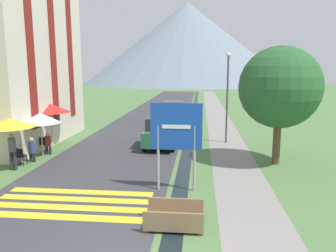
{
  "coord_description": "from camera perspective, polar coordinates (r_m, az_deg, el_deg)",
  "views": [
    {
      "loc": [
        1.9,
        -7.13,
        4.56
      ],
      "look_at": [
        0.2,
        10.0,
        1.55
      ],
      "focal_mm": 35.0,
      "sensor_mm": 36.0,
      "label": 1
    }
  ],
  "objects": [
    {
      "name": "footpath",
      "position": [
        37.44,
        8.25,
        2.82
      ],
      "size": [
        2.2,
        60.0,
        0.01
      ],
      "color": "gray",
      "rests_on": "ground_plane"
    },
    {
      "name": "streetlamp",
      "position": [
        20.49,
        10.31,
        6.09
      ],
      "size": [
        0.28,
        0.28,
        5.53
      ],
      "color": "#515156",
      "rests_on": "ground_plane"
    },
    {
      "name": "footbridge",
      "position": [
        9.98,
        1.12,
        -15.83
      ],
      "size": [
        1.7,
        1.1,
        0.65
      ],
      "color": "#846647",
      "rests_on": "ground_plane"
    },
    {
      "name": "crosswalk_marking",
      "position": [
        12.05,
        -16.64,
        -12.74
      ],
      "size": [
        5.44,
        2.54,
        0.01
      ],
      "color": "yellow",
      "rests_on": "ground_plane"
    },
    {
      "name": "cafe_chair_near_right",
      "position": [
        17.32,
        -24.94,
        -4.55
      ],
      "size": [
        0.4,
        0.4,
        0.85
      ],
      "rotation": [
        0.0,
        0.0,
        0.23
      ],
      "color": "black",
      "rests_on": "ground_plane"
    },
    {
      "name": "road_sign",
      "position": [
        12.13,
        1.45,
        -1.38
      ],
      "size": [
        1.92,
        0.11,
        3.33
      ],
      "color": "#9E9EA3",
      "rests_on": "ground_plane"
    },
    {
      "name": "person_seated_far",
      "position": [
        18.76,
        -20.16,
        -2.66
      ],
      "size": [
        0.32,
        0.32,
        1.22
      ],
      "color": "#282833",
      "rests_on": "ground_plane"
    },
    {
      "name": "road",
      "position": [
        37.66,
        -1.07,
        2.96
      ],
      "size": [
        6.4,
        60.0,
        0.01
      ],
      "color": "#38383D",
      "rests_on": "ground_plane"
    },
    {
      "name": "cafe_umbrella_middle_white",
      "position": [
        18.33,
        -21.33,
        1.3
      ],
      "size": [
        2.01,
        2.01,
        2.31
      ],
      "color": "#B7B2A8",
      "rests_on": "ground_plane"
    },
    {
      "name": "ground_plane",
      "position": [
        27.57,
        1.65,
        0.38
      ],
      "size": [
        160.0,
        160.0,
        0.0
      ],
      "primitive_type": "plane",
      "color": "#517542"
    },
    {
      "name": "tree_by_path",
      "position": [
        16.32,
        18.89,
        6.36
      ],
      "size": [
        3.86,
        3.86,
        5.64
      ],
      "color": "brown",
      "rests_on": "ground_plane"
    },
    {
      "name": "cafe_chair_near_left",
      "position": [
        17.11,
        -24.32,
        -4.68
      ],
      "size": [
        0.4,
        0.4,
        0.85
      ],
      "rotation": [
        0.0,
        0.0,
        -0.25
      ],
      "color": "black",
      "rests_on": "ground_plane"
    },
    {
      "name": "cafe_umbrella_rear_red",
      "position": [
        20.5,
        -19.82,
        2.96
      ],
      "size": [
        2.29,
        2.29,
        2.55
      ],
      "color": "#B7B2A8",
      "rests_on": "ground_plane"
    },
    {
      "name": "mountain_distant",
      "position": [
        106.04,
        3.31,
        14.14
      ],
      "size": [
        64.17,
        64.17,
        24.84
      ],
      "color": "slate",
      "rests_on": "ground_plane"
    },
    {
      "name": "cafe_chair_far_right",
      "position": [
        19.46,
        -21.02,
        -2.77
      ],
      "size": [
        0.4,
        0.4,
        0.85
      ],
      "rotation": [
        0.0,
        0.0,
        0.01
      ],
      "color": "black",
      "rests_on": "ground_plane"
    },
    {
      "name": "hotel_building",
      "position": [
        22.26,
        -25.49,
        12.66
      ],
      "size": [
        5.49,
        9.99,
        11.11
      ],
      "color": "beige",
      "rests_on": "ground_plane"
    },
    {
      "name": "cafe_umbrella_front_yellow",
      "position": [
        16.42,
        -25.94,
        0.49
      ],
      "size": [
        2.24,
        2.24,
        2.37
      ],
      "color": "#B7B2A8",
      "rests_on": "ground_plane"
    },
    {
      "name": "parked_car_far",
      "position": [
        28.44,
        0.99,
        2.53
      ],
      "size": [
        1.99,
        4.18,
        1.82
      ],
      "color": "silver",
      "rests_on": "ground_plane"
    },
    {
      "name": "person_seated_near",
      "position": [
        17.57,
        -22.62,
        -3.62
      ],
      "size": [
        0.32,
        0.32,
        1.24
      ],
      "color": "#282833",
      "rests_on": "ground_plane"
    },
    {
      "name": "drainage_channel",
      "position": [
        37.41,
        4.57,
        2.88
      ],
      "size": [
        0.6,
        60.0,
        0.0
      ],
      "color": "black",
      "rests_on": "ground_plane"
    },
    {
      "name": "person_standing_terrace",
      "position": [
        16.44,
        -25.48,
        -3.65
      ],
      "size": [
        0.32,
        0.32,
        1.69
      ],
      "color": "#282833",
      "rests_on": "ground_plane"
    },
    {
      "name": "parked_car_near",
      "position": [
        19.29,
        -1.28,
        -1.01
      ],
      "size": [
        1.82,
        3.81,
        1.82
      ],
      "color": "#28663D",
      "rests_on": "ground_plane"
    }
  ]
}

